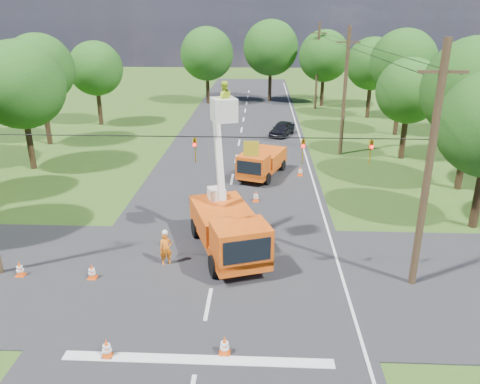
{
  "coord_description": "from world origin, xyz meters",
  "views": [
    {
      "loc": [
        1.99,
        -15.6,
        10.7
      ],
      "look_at": [
        0.99,
        5.78,
        2.6
      ],
      "focal_mm": 35.0,
      "sensor_mm": 36.0,
      "label": 1
    }
  ],
  "objects_px": {
    "ground_worker": "(166,249)",
    "tree_left_d": "(20,85)",
    "second_truck": "(262,163)",
    "traffic_cone_1": "(225,345)",
    "traffic_cone_4": "(92,271)",
    "traffic_cone_7": "(300,171)",
    "tree_right_b": "(475,90)",
    "traffic_cone_0": "(107,348)",
    "tree_right_d": "(403,63)",
    "pole_right_mid": "(345,91)",
    "pole_right_far": "(317,66)",
    "pole_right_near": "(429,169)",
    "tree_left_e": "(39,69)",
    "bucket_truck": "(228,221)",
    "tree_far_a": "(207,54)",
    "tree_far_b": "(271,48)",
    "tree_right_e": "(372,64)",
    "traffic_cone_2": "(265,227)",
    "tree_far_c": "(324,56)",
    "distant_car": "(282,129)",
    "traffic_cone_3": "(256,196)",
    "traffic_cone_5": "(20,269)",
    "tree_left_f": "(96,69)",
    "tree_right_c": "(409,91)"
  },
  "relations": [
    {
      "from": "tree_left_d",
      "to": "tree_far_c",
      "type": "height_order",
      "value": "tree_left_d"
    },
    {
      "from": "pole_right_near",
      "to": "tree_right_e",
      "type": "height_order",
      "value": "pole_right_near"
    },
    {
      "from": "second_truck",
      "to": "pole_right_mid",
      "type": "relative_size",
      "value": 0.57
    },
    {
      "from": "ground_worker",
      "to": "traffic_cone_4",
      "type": "bearing_deg",
      "value": -176.19
    },
    {
      "from": "second_truck",
      "to": "ground_worker",
      "type": "relative_size",
      "value": 3.56
    },
    {
      "from": "traffic_cone_2",
      "to": "tree_far_c",
      "type": "relative_size",
      "value": 0.08
    },
    {
      "from": "tree_far_a",
      "to": "tree_far_b",
      "type": "height_order",
      "value": "tree_far_b"
    },
    {
      "from": "pole_right_far",
      "to": "tree_right_b",
      "type": "bearing_deg",
      "value": -76.93
    },
    {
      "from": "tree_far_a",
      "to": "pole_right_mid",
      "type": "bearing_deg",
      "value": -59.59
    },
    {
      "from": "traffic_cone_7",
      "to": "tree_right_b",
      "type": "xyz_separation_m",
      "value": [
        10.21,
        -2.09,
        6.08
      ]
    },
    {
      "from": "distant_car",
      "to": "traffic_cone_4",
      "type": "xyz_separation_m",
      "value": [
        -9.17,
        -26.27,
        -0.31
      ]
    },
    {
      "from": "traffic_cone_2",
      "to": "traffic_cone_0",
      "type": "bearing_deg",
      "value": -118.36
    },
    {
      "from": "traffic_cone_3",
      "to": "traffic_cone_7",
      "type": "relative_size",
      "value": 1.0
    },
    {
      "from": "traffic_cone_1",
      "to": "tree_far_b",
      "type": "bearing_deg",
      "value": 87.55
    },
    {
      "from": "tree_right_e",
      "to": "tree_far_b",
      "type": "relative_size",
      "value": 0.84
    },
    {
      "from": "ground_worker",
      "to": "traffic_cone_3",
      "type": "height_order",
      "value": "ground_worker"
    },
    {
      "from": "bucket_truck",
      "to": "tree_left_d",
      "type": "xyz_separation_m",
      "value": [
        -15.49,
        12.7,
        4.44
      ]
    },
    {
      "from": "ground_worker",
      "to": "distant_car",
      "type": "relative_size",
      "value": 0.41
    },
    {
      "from": "tree_left_e",
      "to": "tree_right_e",
      "type": "bearing_deg",
      "value": 23.02
    },
    {
      "from": "traffic_cone_1",
      "to": "tree_right_c",
      "type": "relative_size",
      "value": 0.09
    },
    {
      "from": "tree_far_b",
      "to": "tree_far_c",
      "type": "distance_m",
      "value": 7.2
    },
    {
      "from": "traffic_cone_7",
      "to": "tree_left_d",
      "type": "bearing_deg",
      "value": 177.38
    },
    {
      "from": "traffic_cone_4",
      "to": "pole_right_near",
      "type": "bearing_deg",
      "value": 1.19
    },
    {
      "from": "ground_worker",
      "to": "tree_far_c",
      "type": "height_order",
      "value": "tree_far_c"
    },
    {
      "from": "traffic_cone_2",
      "to": "tree_far_a",
      "type": "bearing_deg",
      "value": 100.67
    },
    {
      "from": "tree_right_b",
      "to": "tree_far_b",
      "type": "bearing_deg",
      "value": 109.98
    },
    {
      "from": "pole_right_far",
      "to": "tree_right_d",
      "type": "height_order",
      "value": "pole_right_far"
    },
    {
      "from": "ground_worker",
      "to": "tree_left_d",
      "type": "distance_m",
      "value": 19.59
    },
    {
      "from": "ground_worker",
      "to": "tree_right_b",
      "type": "distance_m",
      "value": 21.17
    },
    {
      "from": "traffic_cone_3",
      "to": "pole_right_mid",
      "type": "relative_size",
      "value": 0.07
    },
    {
      "from": "traffic_cone_1",
      "to": "pole_right_mid",
      "type": "bearing_deg",
      "value": 72.93
    },
    {
      "from": "second_truck",
      "to": "tree_left_e",
      "type": "xyz_separation_m",
      "value": [
        -18.83,
        8.19,
        5.45
      ]
    },
    {
      "from": "pole_right_far",
      "to": "traffic_cone_2",
      "type": "bearing_deg",
      "value": -100.03
    },
    {
      "from": "traffic_cone_0",
      "to": "tree_left_e",
      "type": "xyz_separation_m",
      "value": [
        -13.77,
        27.15,
        6.13
      ]
    },
    {
      "from": "traffic_cone_4",
      "to": "tree_far_a",
      "type": "bearing_deg",
      "value": 89.69
    },
    {
      "from": "traffic_cone_5",
      "to": "traffic_cone_7",
      "type": "xyz_separation_m",
      "value": [
        13.24,
        14.31,
        0.0
      ]
    },
    {
      "from": "pole_right_near",
      "to": "pole_right_mid",
      "type": "distance_m",
      "value": 20.0
    },
    {
      "from": "second_truck",
      "to": "traffic_cone_4",
      "type": "relative_size",
      "value": 8.0
    },
    {
      "from": "pole_right_near",
      "to": "tree_far_b",
      "type": "height_order",
      "value": "tree_far_b"
    },
    {
      "from": "bucket_truck",
      "to": "tree_far_b",
      "type": "distance_m",
      "value": 43.07
    },
    {
      "from": "ground_worker",
      "to": "tree_far_b",
      "type": "xyz_separation_m",
      "value": [
        5.26,
        43.9,
        6.01
      ]
    },
    {
      "from": "pole_right_near",
      "to": "tree_left_f",
      "type": "relative_size",
      "value": 1.19
    },
    {
      "from": "traffic_cone_0",
      "to": "ground_worker",
      "type": "bearing_deg",
      "value": 82.95
    },
    {
      "from": "pole_right_far",
      "to": "traffic_cone_1",
      "type": "bearing_deg",
      "value": -99.66
    },
    {
      "from": "traffic_cone_0",
      "to": "tree_right_d",
      "type": "relative_size",
      "value": 0.07
    },
    {
      "from": "tree_right_b",
      "to": "distant_car",
      "type": "bearing_deg",
      "value": 128.35
    },
    {
      "from": "tree_left_e",
      "to": "bucket_truck",
      "type": "bearing_deg",
      "value": -48.72
    },
    {
      "from": "traffic_cone_7",
      "to": "ground_worker",
      "type": "bearing_deg",
      "value": -118.49
    },
    {
      "from": "second_truck",
      "to": "traffic_cone_1",
      "type": "relative_size",
      "value": 8.0
    },
    {
      "from": "traffic_cone_4",
      "to": "traffic_cone_0",
      "type": "bearing_deg",
      "value": -65.68
    }
  ]
}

